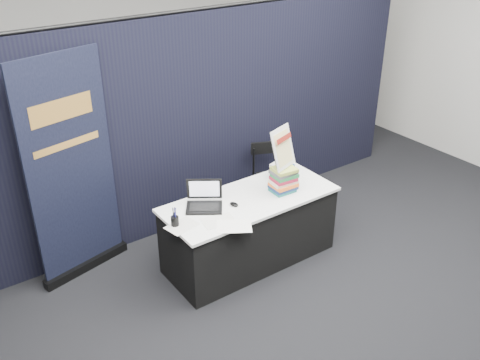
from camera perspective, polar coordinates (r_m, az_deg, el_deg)
name	(u,v)px	position (r m, az deg, el deg)	size (l,w,h in m)	color
floor	(282,286)	(5.43, 4.51, -11.19)	(8.00, 8.00, 0.00)	black
wall_back	(102,34)	(7.87, -14.47, 14.88)	(8.00, 0.02, 3.50)	#B0ADA6
drape_partition	(194,124)	(5.95, -4.93, 5.96)	(6.00, 0.08, 2.40)	black
display_table	(250,229)	(5.55, 1.04, -5.28)	(1.80, 0.75, 0.75)	black
laptop	(201,201)	(5.19, -4.13, -2.28)	(0.42, 0.44, 0.26)	black
mouse	(234,204)	(5.22, -0.64, -2.60)	(0.06, 0.10, 0.03)	black
brochure_left	(182,226)	(4.95, -6.22, -4.89)	(0.28, 0.20, 0.00)	silver
brochure_mid	(234,226)	(4.91, -0.63, -4.95)	(0.32, 0.23, 0.00)	white
brochure_right	(219,221)	(4.99, -2.30, -4.39)	(0.30, 0.21, 0.00)	silver
pen_cup	(175,221)	(4.94, -6.96, -4.37)	(0.07, 0.07, 0.09)	black
book_stack_tall	(284,180)	(5.43, 4.69, 0.04)	(0.25, 0.20, 0.27)	#1B6861
book_stack_short	(283,169)	(5.77, 4.57, 1.15)	(0.25, 0.21, 0.15)	#228140
info_sign	(283,148)	(5.31, 4.62, 3.40)	(0.33, 0.21, 0.43)	black
pullup_banner	(73,183)	(5.35, -17.37, -0.31)	(0.95, 0.31, 2.25)	black
stacking_chair	(273,175)	(6.41, 3.55, 0.54)	(0.51, 0.53, 0.85)	black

